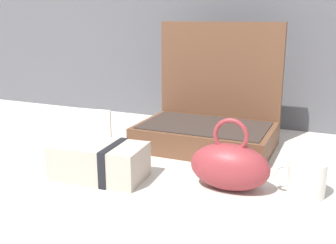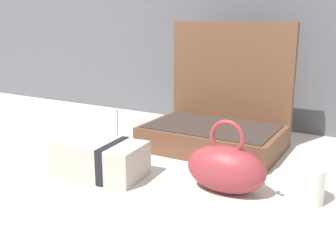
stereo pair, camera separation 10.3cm
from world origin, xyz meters
TOP-DOWN VIEW (x-y plane):
  - ground_plane at (0.00, 0.00)m, footprint 6.00×6.00m
  - open_suitcase at (0.05, 0.26)m, footprint 0.41×0.29m
  - teal_pouch_handbag at (0.20, -0.05)m, footprint 0.19×0.11m
  - cream_toiletry_bag at (-0.13, -0.11)m, footprint 0.24×0.15m
  - coffee_mug at (0.37, -0.02)m, footprint 0.12×0.09m
  - info_card_left at (-0.25, 0.06)m, footprint 0.10×0.02m

SIDE VIEW (x-z plane):
  - ground_plane at x=0.00m, z-range 0.00..0.00m
  - coffee_mug at x=0.37m, z-range 0.00..0.08m
  - cream_toiletry_bag at x=-0.13m, z-range 0.00..0.09m
  - teal_pouch_handbag at x=0.20m, z-range -0.03..0.15m
  - info_card_left at x=-0.25m, z-range 0.00..0.13m
  - open_suitcase at x=0.05m, z-range -0.11..0.28m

